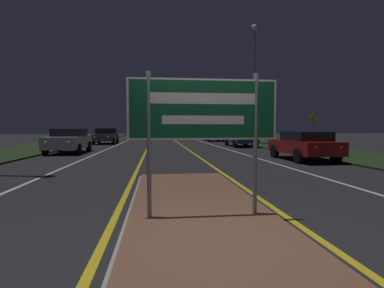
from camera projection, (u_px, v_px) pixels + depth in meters
name	position (u px, v px, depth m)	size (l,w,h in m)	color
ground_plane	(214.00, 244.00, 3.83)	(160.00, 160.00, 0.00)	#232326
median_island	(203.00, 219.00, 4.76)	(2.46, 8.85, 0.10)	#999993
verge_left	(40.00, 147.00, 22.55)	(5.00, 100.00, 0.08)	#1E3319
verge_right	(281.00, 146.00, 24.77)	(5.00, 100.00, 0.08)	#1E3319
centre_line_yellow_left	(149.00, 144.00, 28.45)	(0.12, 70.00, 0.01)	gold
centre_line_yellow_right	(179.00, 144.00, 28.79)	(0.12, 70.00, 0.01)	gold
lane_line_white_left	(120.00, 144.00, 28.13)	(0.12, 70.00, 0.01)	silver
lane_line_white_right	(208.00, 143.00, 29.11)	(0.12, 70.00, 0.01)	silver
edge_line_white_left	(87.00, 144.00, 27.78)	(0.10, 70.00, 0.01)	silver
edge_line_white_right	(238.00, 143.00, 29.46)	(0.10, 70.00, 0.01)	silver
highway_sign	(203.00, 115.00, 4.67)	(2.35, 0.07, 2.25)	gray
streetlight_right_near	(254.00, 74.00, 22.41)	(0.45, 0.45, 9.19)	gray
car_receding_0	(303.00, 145.00, 13.83)	(1.88, 4.23, 1.32)	maroon
car_receding_1	(241.00, 137.00, 24.10)	(1.85, 4.39, 1.50)	navy
car_receding_2	(214.00, 134.00, 34.22)	(1.85, 4.34, 1.47)	#4C514C
car_approaching_0	(69.00, 140.00, 17.82)	(1.98, 4.18, 1.44)	#B7B7BC
car_approaching_1	(106.00, 136.00, 28.41)	(1.99, 4.43, 1.46)	#4C514C
car_approaching_2	(145.00, 133.00, 43.19)	(1.97, 4.44, 1.52)	navy
warning_sign	(313.00, 128.00, 19.39)	(0.60, 0.06, 2.39)	gray
roadside_palm_right	(258.00, 94.00, 27.66)	(1.81, 1.81, 5.54)	#4C3823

